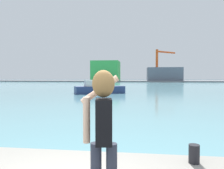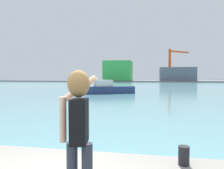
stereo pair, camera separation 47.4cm
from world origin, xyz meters
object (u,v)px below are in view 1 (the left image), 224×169
warehouse_right (164,74)px  warehouse_left (106,71)px  harbor_bollard (194,154)px  boat_moored (99,89)px  person_photographer (103,124)px  port_crane (160,61)px

warehouse_right → warehouse_left: bearing=-176.7°
harbor_bollard → warehouse_right: warehouse_right is taller
boat_moored → warehouse_left: warehouse_left is taller
person_photographer → harbor_bollard: size_ratio=4.89×
harbor_bollard → boat_moored: size_ratio=0.05×
boat_moored → warehouse_right: (15.13, 63.59, 2.53)m
person_photographer → boat_moored: (-4.83, 25.23, -0.98)m
boat_moored → port_crane: 65.18m
person_photographer → port_crane: bearing=-15.1°
person_photographer → warehouse_right: (10.30, 88.82, 1.55)m
harbor_bollard → boat_moored: bearing=105.0°
person_photographer → boat_moored: size_ratio=0.26×
boat_moored → warehouse_left: 62.91m
person_photographer → port_crane: (8.57, 88.53, 6.85)m
harbor_bollard → warehouse_left: warehouse_left is taller
harbor_bollard → warehouse_right: 87.68m
harbor_bollard → person_photographer: bearing=-133.0°
warehouse_left → port_crane: size_ratio=0.89×
warehouse_right → port_crane: bearing=-170.6°
boat_moored → port_crane: size_ratio=0.53×
warehouse_right → harbor_bollard: bearing=-95.8°
person_photographer → warehouse_left: size_ratio=0.16×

